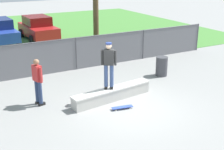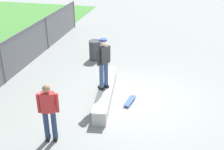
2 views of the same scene
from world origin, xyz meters
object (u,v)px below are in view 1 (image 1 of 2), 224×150
object	(u,v)px
skateboarder	(109,63)
car_red	(38,28)
concrete_ledge	(112,94)
bystander	(38,80)
trash_bin	(162,66)
skateboard	(122,107)

from	to	relation	value
skateboarder	car_red	world-z (taller)	skateboarder
concrete_ledge	bystander	size ratio (longest dim) A/B	1.94
skateboarder	trash_bin	bearing A→B (deg)	21.11
bystander	trash_bin	xyz separation A→B (m)	(6.16, 0.48, -0.54)
skateboard	trash_bin	size ratio (longest dim) A/B	0.88
skateboarder	trash_bin	size ratio (longest dim) A/B	1.97
concrete_ledge	skateboard	xyz separation A→B (m)	(-0.07, -0.91, -0.18)
concrete_ledge	car_red	distance (m)	12.21
car_red	skateboarder	bearing A→B (deg)	-93.09
car_red	bystander	bearing A→B (deg)	-105.80
concrete_ledge	trash_bin	xyz separation A→B (m)	(3.50, 1.43, 0.21)
bystander	skateboard	bearing A→B (deg)	-35.67
skateboard	car_red	xyz separation A→B (m)	(0.59, 13.09, 0.77)
skateboard	bystander	bearing A→B (deg)	144.33
concrete_ledge	trash_bin	distance (m)	3.79
concrete_ledge	skateboarder	world-z (taller)	skateboarder
trash_bin	skateboarder	bearing A→B (deg)	-158.89
skateboarder	trash_bin	distance (m)	4.04
skateboarder	bystander	world-z (taller)	skateboarder
concrete_ledge	skateboarder	xyz separation A→B (m)	(-0.14, 0.03, 1.28)
bystander	trash_bin	distance (m)	6.20
bystander	trash_bin	world-z (taller)	bystander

